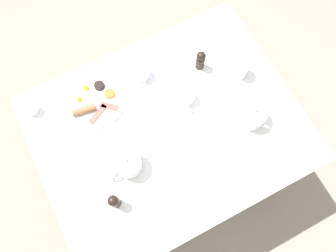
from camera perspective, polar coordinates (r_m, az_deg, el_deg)
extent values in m
plane|color=gray|center=(2.26, 0.00, -6.41)|extent=(8.00, 8.00, 0.00)
cube|color=silver|center=(1.53, 0.00, -0.42)|extent=(0.96, 1.21, 0.03)
cylinder|color=brown|center=(2.00, 20.39, -7.30)|extent=(0.04, 0.04, 0.75)
cylinder|color=brown|center=(2.17, 8.03, 12.46)|extent=(0.04, 0.04, 0.75)
cylinder|color=brown|center=(2.06, -19.61, -0.42)|extent=(0.04, 0.04, 0.75)
cylinder|color=white|center=(1.59, -12.52, 4.34)|extent=(0.28, 0.28, 0.01)
cylinder|color=white|center=(1.62, -14.05, 6.29)|extent=(0.06, 0.06, 0.00)
sphere|color=yellow|center=(1.61, -14.13, 6.44)|extent=(0.03, 0.03, 0.03)
cylinder|color=white|center=(1.60, -15.16, 4.39)|extent=(0.06, 0.06, 0.00)
sphere|color=yellow|center=(1.59, -15.24, 4.52)|extent=(0.02, 0.02, 0.02)
cylinder|color=brown|center=(1.56, -14.46, 2.66)|extent=(0.05, 0.11, 0.03)
cube|color=#B74C42|center=(1.56, -12.16, 2.04)|extent=(0.07, 0.11, 0.01)
cube|color=#B74C42|center=(1.56, -10.27, 3.43)|extent=(0.08, 0.08, 0.01)
cylinder|color=#D16023|center=(1.58, -10.17, 5.60)|extent=(0.05, 0.05, 0.01)
cylinder|color=black|center=(1.61, -11.88, 6.90)|extent=(0.05, 0.05, 0.02)
cylinder|color=white|center=(1.43, -7.10, -6.43)|extent=(0.13, 0.13, 0.10)
cylinder|color=white|center=(1.38, -7.36, -5.97)|extent=(0.09, 0.09, 0.01)
sphere|color=white|center=(1.37, -7.43, -5.85)|extent=(0.02, 0.02, 0.02)
cone|color=white|center=(1.43, -4.53, -4.56)|extent=(0.03, 0.06, 0.05)
torus|color=white|center=(1.43, -9.36, -7.95)|extent=(0.02, 0.08, 0.08)
cylinder|color=white|center=(1.53, 14.38, 1.86)|extent=(0.13, 0.13, 0.10)
cylinder|color=white|center=(1.48, 14.86, 2.56)|extent=(0.09, 0.09, 0.01)
sphere|color=white|center=(1.47, 14.98, 2.74)|extent=(0.02, 0.02, 0.02)
cone|color=white|center=(1.52, 16.63, -0.04)|extent=(0.06, 0.03, 0.05)
torus|color=white|center=(1.54, 12.54, 3.57)|extent=(0.08, 0.03, 0.08)
cylinder|color=white|center=(1.56, 3.09, 4.65)|extent=(0.14, 0.14, 0.01)
cylinder|color=white|center=(1.53, 3.15, 5.16)|extent=(0.08, 0.08, 0.06)
cylinder|color=brown|center=(1.54, 3.14, 5.05)|extent=(0.07, 0.07, 0.05)
torus|color=white|center=(1.52, 3.46, 3.66)|extent=(0.05, 0.02, 0.05)
cylinder|color=white|center=(1.62, -4.60, 8.66)|extent=(0.14, 0.14, 0.01)
cylinder|color=white|center=(1.59, -4.70, 9.22)|extent=(0.08, 0.08, 0.06)
cylinder|color=brown|center=(1.59, -4.68, 9.12)|extent=(0.07, 0.07, 0.05)
torus|color=white|center=(1.57, -4.25, 7.87)|extent=(0.05, 0.01, 0.05)
cylinder|color=white|center=(1.62, 12.62, 9.71)|extent=(0.07, 0.07, 0.10)
cylinder|color=white|center=(1.64, -22.82, 2.87)|extent=(0.06, 0.06, 0.06)
torus|color=white|center=(1.66, -23.17, 3.78)|extent=(0.04, 0.01, 0.04)
cylinder|color=black|center=(1.42, -9.22, -12.94)|extent=(0.04, 0.04, 0.08)
sphere|color=black|center=(1.37, -9.58, -12.71)|extent=(0.05, 0.05, 0.05)
cylinder|color=black|center=(1.61, 5.61, 11.00)|extent=(0.04, 0.04, 0.08)
sphere|color=black|center=(1.57, 5.80, 11.99)|extent=(0.05, 0.05, 0.05)
cube|color=silver|center=(1.46, 5.75, -8.88)|extent=(0.16, 0.06, 0.00)
cube|color=silver|center=(1.73, 9.13, 13.93)|extent=(0.21, 0.08, 0.00)
cube|color=silver|center=(1.56, -18.52, -4.95)|extent=(0.04, 0.16, 0.00)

